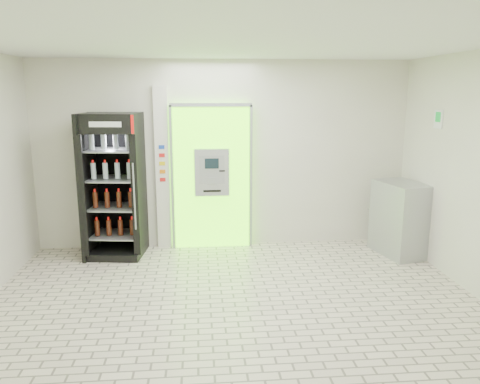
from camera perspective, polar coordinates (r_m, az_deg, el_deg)
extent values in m
plane|color=beige|center=(5.60, -0.47, -14.37)|extent=(6.00, 6.00, 0.00)
plane|color=silver|center=(7.57, -2.01, 4.54)|extent=(6.00, 0.00, 6.00)
plane|color=silver|center=(2.72, 3.75, -9.44)|extent=(6.00, 0.00, 6.00)
plane|color=white|center=(5.04, -0.53, 17.84)|extent=(6.00, 6.00, 0.00)
cube|color=#5AE80C|center=(7.55, -3.47, 1.81)|extent=(1.20, 0.12, 2.30)
cube|color=gray|center=(7.36, -3.57, 10.55)|extent=(1.28, 0.04, 0.06)
cube|color=gray|center=(7.49, -8.28, 1.62)|extent=(0.04, 0.04, 2.30)
cube|color=gray|center=(7.52, 1.34, 1.79)|extent=(0.04, 0.04, 2.30)
cube|color=black|center=(7.64, -2.65, -3.05)|extent=(0.62, 0.01, 0.67)
cube|color=black|center=(7.39, -6.20, 8.03)|extent=(0.22, 0.01, 0.18)
cube|color=#9FA1A6|center=(7.42, -3.46, 2.42)|extent=(0.55, 0.12, 0.75)
cube|color=black|center=(7.34, -3.46, 3.49)|extent=(0.22, 0.01, 0.16)
cube|color=gray|center=(7.38, -3.43, 1.34)|extent=(0.16, 0.01, 0.12)
cube|color=black|center=(7.36, -2.20, 2.58)|extent=(0.09, 0.01, 0.02)
cube|color=black|center=(7.42, -3.42, 0.12)|extent=(0.28, 0.01, 0.03)
cube|color=silver|center=(7.56, -9.41, 2.84)|extent=(0.22, 0.10, 2.60)
cube|color=#193FB2|center=(7.46, -9.54, 5.42)|extent=(0.09, 0.01, 0.06)
cube|color=red|center=(7.48, -9.50, 4.44)|extent=(0.09, 0.01, 0.06)
cube|color=yellow|center=(7.50, -9.47, 3.45)|extent=(0.09, 0.01, 0.06)
cube|color=orange|center=(7.52, -9.43, 2.47)|extent=(0.09, 0.01, 0.06)
cube|color=red|center=(7.54, -9.40, 1.50)|extent=(0.09, 0.01, 0.06)
cube|color=black|center=(7.37, -15.15, 0.73)|extent=(0.91, 0.84, 2.19)
cube|color=black|center=(7.70, -14.71, 1.23)|extent=(0.82, 0.16, 2.19)
cube|color=#A90C09|center=(6.88, -16.11, 7.93)|extent=(0.80, 0.10, 0.26)
cube|color=white|center=(6.88, -16.12, 7.93)|extent=(0.46, 0.06, 0.08)
cube|color=black|center=(7.63, -14.72, -6.96)|extent=(0.91, 0.84, 0.11)
cylinder|color=gray|center=(6.95, -12.76, -0.56)|extent=(0.03, 0.03, 0.99)
cube|color=gray|center=(7.55, -14.83, -4.99)|extent=(0.77, 0.72, 0.02)
cube|color=gray|center=(7.44, -15.01, -1.76)|extent=(0.77, 0.72, 0.02)
cube|color=gray|center=(7.35, -15.19, 1.57)|extent=(0.77, 0.72, 0.02)
cube|color=gray|center=(7.28, -15.39, 4.96)|extent=(0.77, 0.72, 0.02)
cube|color=#9FA1A6|center=(7.68, 18.98, -3.09)|extent=(0.75, 0.96, 1.14)
cube|color=gray|center=(7.56, 17.02, -2.76)|extent=(0.19, 0.82, 0.01)
cube|color=white|center=(7.25, 23.05, 8.17)|extent=(0.02, 0.22, 0.26)
cube|color=#0D9930|center=(7.24, 22.99, 8.41)|extent=(0.00, 0.14, 0.14)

